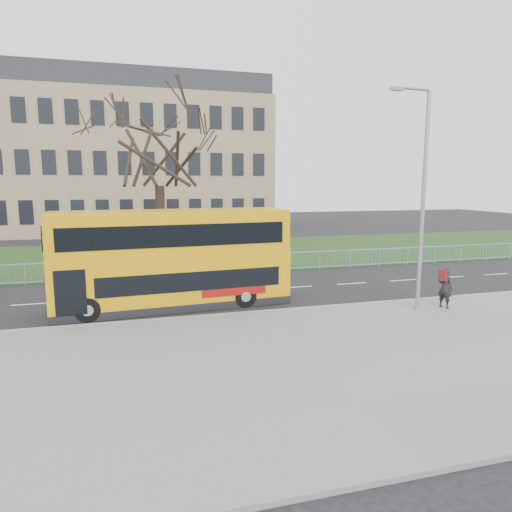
# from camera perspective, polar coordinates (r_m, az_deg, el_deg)

# --- Properties ---
(ground) EXTENTS (120.00, 120.00, 0.00)m
(ground) POSITION_cam_1_polar(r_m,az_deg,el_deg) (19.46, -0.57, -6.02)
(ground) COLOR black
(ground) RESTS_ON ground
(pavement) EXTENTS (80.00, 10.50, 0.12)m
(pavement) POSITION_cam_1_polar(r_m,az_deg,el_deg) (13.37, 7.20, -12.96)
(pavement) COLOR slate
(pavement) RESTS_ON ground
(kerb) EXTENTS (80.00, 0.20, 0.14)m
(kerb) POSITION_cam_1_polar(r_m,az_deg,el_deg) (18.00, 0.73, -7.04)
(kerb) COLOR gray
(kerb) RESTS_ON ground
(grass_verge) EXTENTS (80.00, 15.40, 0.08)m
(grass_verge) POSITION_cam_1_polar(r_m,az_deg,el_deg) (33.19, -7.02, 0.26)
(grass_verge) COLOR #1B3412
(grass_verge) RESTS_ON ground
(guard_railing) EXTENTS (40.00, 0.12, 1.10)m
(guard_railing) POSITION_cam_1_polar(r_m,az_deg,el_deg) (25.62, -4.42, -1.13)
(guard_railing) COLOR #7DB9DF
(guard_railing) RESTS_ON ground
(bare_tree) EXTENTS (8.10, 8.10, 11.57)m
(bare_tree) POSITION_cam_1_polar(r_m,az_deg,el_deg) (28.22, -12.03, 10.47)
(bare_tree) COLOR black
(bare_tree) RESTS_ON grass_verge
(civic_building) EXTENTS (30.00, 15.00, 14.00)m
(civic_building) POSITION_cam_1_polar(r_m,az_deg,el_deg) (53.18, -16.07, 10.76)
(civic_building) COLOR #867255
(civic_building) RESTS_ON ground
(yellow_bus) EXTENTS (9.56, 2.88, 3.95)m
(yellow_bus) POSITION_cam_1_polar(r_m,az_deg,el_deg) (18.84, -10.28, -0.08)
(yellow_bus) COLOR #D69609
(yellow_bus) RESTS_ON ground
(pedestrian) EXTENTS (0.60, 0.70, 1.62)m
(pedestrian) POSITION_cam_1_polar(r_m,az_deg,el_deg) (19.76, 22.56, -3.72)
(pedestrian) COLOR black
(pedestrian) RESTS_ON pavement
(street_lamp) EXTENTS (1.78, 0.33, 8.38)m
(street_lamp) POSITION_cam_1_polar(r_m,az_deg,el_deg) (18.59, 19.97, 7.46)
(street_lamp) COLOR gray
(street_lamp) RESTS_ON pavement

